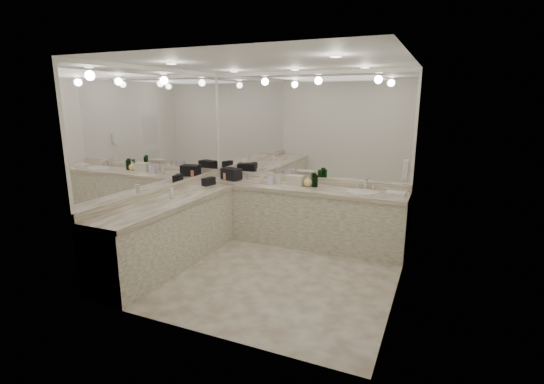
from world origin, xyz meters
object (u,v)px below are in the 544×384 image
at_px(soap_bottle_b, 271,179).
at_px(wall_phone, 406,169).
at_px(black_toiletry_bag, 231,174).
at_px(sink, 362,192).
at_px(soap_bottle_a, 262,177).
at_px(cream_cosmetic_case, 296,180).
at_px(hand_towel, 396,193).
at_px(soap_bottle_c, 308,181).

bearing_deg(soap_bottle_b, wall_phone, -12.51).
distance_m(wall_phone, black_toiletry_bag, 2.81).
bearing_deg(sink, soap_bottle_a, -179.72).
bearing_deg(soap_bottle_a, wall_phone, -12.69).
distance_m(cream_cosmetic_case, soap_bottle_a, 0.55).
height_order(cream_cosmetic_case, hand_towel, cream_cosmetic_case).
height_order(sink, black_toiletry_bag, black_toiletry_bag).
distance_m(black_toiletry_bag, hand_towel, 2.60).
bearing_deg(soap_bottle_a, cream_cosmetic_case, 8.08).
bearing_deg(hand_towel, soap_bottle_c, 179.43).
relative_size(sink, hand_towel, 1.68).
bearing_deg(soap_bottle_b, cream_cosmetic_case, 18.59).
height_order(sink, hand_towel, hand_towel).
xyz_separation_m(cream_cosmetic_case, hand_towel, (1.49, -0.05, -0.05)).
distance_m(cream_cosmetic_case, hand_towel, 1.49).
bearing_deg(soap_bottle_c, soap_bottle_b, -171.00).
xyz_separation_m(hand_towel, soap_bottle_c, (-1.29, 0.01, 0.06)).
bearing_deg(cream_cosmetic_case, soap_bottle_b, -156.35).
bearing_deg(hand_towel, wall_phone, -74.33).
distance_m(black_toiletry_bag, soap_bottle_b, 0.74).
bearing_deg(soap_bottle_a, hand_towel, 0.90).
bearing_deg(sink, cream_cosmetic_case, 176.15).
xyz_separation_m(black_toiletry_bag, soap_bottle_c, (1.31, 0.02, -0.00)).
distance_m(black_toiletry_bag, cream_cosmetic_case, 1.10).
bearing_deg(cream_cosmetic_case, sink, 1.21).
height_order(black_toiletry_bag, soap_bottle_c, black_toiletry_bag).
bearing_deg(soap_bottle_c, soap_bottle_a, -176.61).
height_order(hand_towel, soap_bottle_a, soap_bottle_a).
bearing_deg(hand_towel, cream_cosmetic_case, 178.25).
relative_size(wall_phone, soap_bottle_b, 1.37).
relative_size(wall_phone, soap_bottle_c, 1.38).
height_order(hand_towel, soap_bottle_b, soap_bottle_b).
height_order(soap_bottle_b, soap_bottle_c, soap_bottle_b).
distance_m(cream_cosmetic_case, soap_bottle_b, 0.39).
distance_m(sink, soap_bottle_b, 1.41).
relative_size(cream_cosmetic_case, soap_bottle_a, 1.39).
xyz_separation_m(cream_cosmetic_case, soap_bottle_c, (0.21, -0.03, 0.01)).
bearing_deg(soap_bottle_b, hand_towel, 2.41).
height_order(cream_cosmetic_case, soap_bottle_c, soap_bottle_c).
bearing_deg(cream_cosmetic_case, wall_phone, -14.10).
bearing_deg(soap_bottle_a, soap_bottle_b, -14.68).
height_order(wall_phone, hand_towel, wall_phone).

